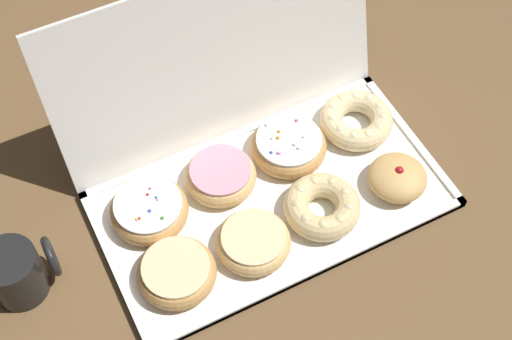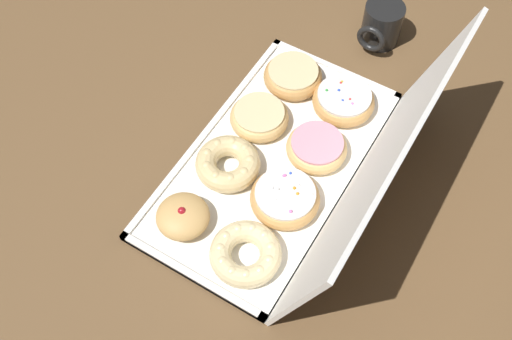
{
  "view_description": "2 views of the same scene",
  "coord_description": "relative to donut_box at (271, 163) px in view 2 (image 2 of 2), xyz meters",
  "views": [
    {
      "loc": [
        -0.29,
        -0.53,
        0.98
      ],
      "look_at": [
        -0.01,
        0.03,
        0.06
      ],
      "focal_mm": 52.06,
      "sensor_mm": 36.0,
      "label": 1
    },
    {
      "loc": [
        0.54,
        0.29,
        0.96
      ],
      "look_at": [
        0.05,
        0.0,
        0.05
      ],
      "focal_mm": 43.44,
      "sensor_mm": 36.0,
      "label": 2
    }
  ],
  "objects": [
    {
      "name": "coffee_mug",
      "position": [
        -0.38,
        0.04,
        0.04
      ],
      "size": [
        0.1,
        0.08,
        0.09
      ],
      "color": "black",
      "rests_on": "ground"
    },
    {
      "name": "jelly_filled_donut_3",
      "position": [
        0.18,
        -0.06,
        0.03
      ],
      "size": [
        0.09,
        0.09,
        0.05
      ],
      "color": "tan",
      "rests_on": "donut_box"
    },
    {
      "name": "sprinkle_donut_4",
      "position": [
        -0.18,
        0.06,
        0.02
      ],
      "size": [
        0.12,
        0.12,
        0.04
      ],
      "color": "tan",
      "rests_on": "donut_box"
    },
    {
      "name": "ground_plane",
      "position": [
        0.0,
        0.0,
        -0.01
      ],
      "size": [
        3.0,
        3.0,
        0.0
      ],
      "primitive_type": "plane",
      "color": "brown"
    },
    {
      "name": "donut_box",
      "position": [
        0.0,
        0.0,
        0.0
      ],
      "size": [
        0.53,
        0.28,
        0.01
      ],
      "color": "white",
      "rests_on": "ground"
    },
    {
      "name": "sprinkle_donut_6",
      "position": [
        0.06,
        0.07,
        0.03
      ],
      "size": [
        0.12,
        0.12,
        0.04
      ],
      "color": "tan",
      "rests_on": "donut_box"
    },
    {
      "name": "pink_frosted_donut_5",
      "position": [
        -0.06,
        0.06,
        0.02
      ],
      "size": [
        0.11,
        0.11,
        0.04
      ],
      "color": "#E5B770",
      "rests_on": "donut_box"
    },
    {
      "name": "cruller_donut_7",
      "position": [
        0.19,
        0.06,
        0.02
      ],
      "size": [
        0.12,
        0.12,
        0.04
      ],
      "color": "beige",
      "rests_on": "donut_box"
    },
    {
      "name": "glazed_ring_donut_1",
      "position": [
        -0.06,
        -0.06,
        0.02
      ],
      "size": [
        0.11,
        0.11,
        0.04
      ],
      "color": "#E5B770",
      "rests_on": "donut_box"
    },
    {
      "name": "box_lid_open",
      "position": [
        0.0,
        0.19,
        0.13
      ],
      "size": [
        0.53,
        0.09,
        0.28
      ],
      "primitive_type": "cube",
      "rotation": [
        1.29,
        0.0,
        0.0
      ],
      "color": "white",
      "rests_on": "ground"
    },
    {
      "name": "glazed_ring_donut_0",
      "position": [
        -0.18,
        -0.06,
        0.02
      ],
      "size": [
        0.12,
        0.12,
        0.04
      ],
      "color": "tan",
      "rests_on": "donut_box"
    },
    {
      "name": "cruller_donut_2",
      "position": [
        0.06,
        -0.06,
        0.03
      ],
      "size": [
        0.12,
        0.12,
        0.04
      ],
      "color": "#EACC8C",
      "rests_on": "donut_box"
    }
  ]
}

